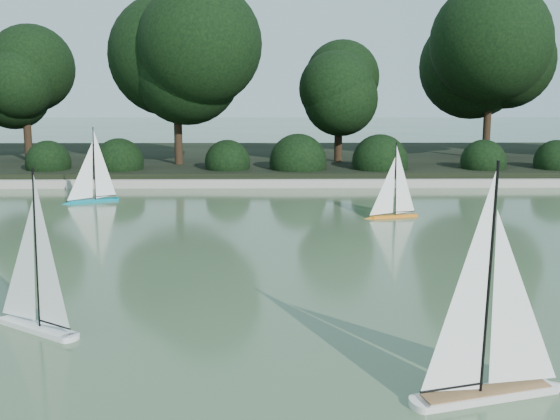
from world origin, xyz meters
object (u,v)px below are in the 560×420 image
sailboat_teal (88,190)px  sailboat_white_a (29,302)px  sailboat_orange (390,205)px  sailboat_white_b (500,359)px

sailboat_teal → sailboat_white_a: bearing=-80.0°
sailboat_orange → sailboat_teal: sailboat_teal is taller
sailboat_orange → sailboat_teal: bearing=163.7°
sailboat_white_a → sailboat_orange: sailboat_white_a is taller
sailboat_white_b → sailboat_teal: bearing=121.3°
sailboat_white_a → sailboat_teal: size_ratio=1.06×
sailboat_orange → sailboat_white_b: bearing=-92.9°
sailboat_white_a → sailboat_white_b: bearing=-20.9°
sailboat_white_a → sailboat_white_b: 4.27m
sailboat_teal → sailboat_orange: bearing=-16.3°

